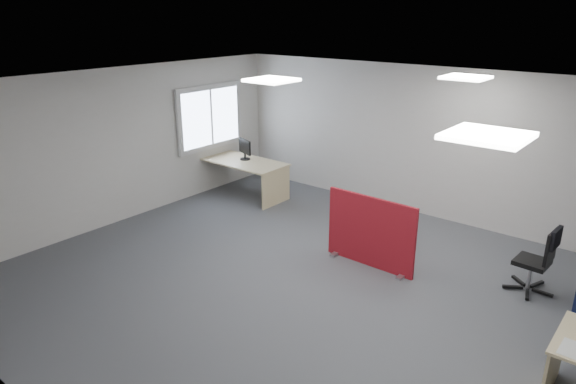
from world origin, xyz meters
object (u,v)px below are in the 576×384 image
Objects in this scene: second_desk at (245,169)px; office_chair at (541,256)px; red_divider at (370,233)px; monitor_second at (245,148)px.

second_desk is 1.83× the size of office_chair.
red_divider is at bearing -17.31° from second_desk.
red_divider is 2.27m from office_chair.
red_divider is 3.72m from second_desk.
second_desk is at bearing 163.48° from red_divider.
red_divider is 3.23× the size of monitor_second.
red_divider reaches higher than office_chair.
second_desk is (-3.55, 1.11, 0.03)m from red_divider.
monitor_second is at bearing 162.91° from red_divider.
monitor_second is 5.80m from office_chair.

